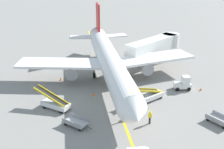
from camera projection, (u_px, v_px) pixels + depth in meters
The scene contains 14 objects.
ground_plane at pixel (123, 116), 34.21m from camera, with size 300.00×300.00×0.00m, color gray.
taxi_line_yellow at pixel (114, 98), 38.74m from camera, with size 0.30×80.00×0.01m, color yellow.
airliner at pixel (109, 60), 42.95m from camera, with size 28.59×35.30×10.10m.
jet_bridge at pixel (157, 45), 50.27m from camera, with size 11.64×9.79×4.85m.
baggage_tug_near_wing at pixel (183, 84), 40.93m from camera, with size 2.53×1.57×2.10m.
belt_loader_forward_hold at pixel (55, 103), 35.70m from camera, with size 4.80×3.92×2.59m.
belt_loader_aft_hold at pixel (150, 95), 37.81m from camera, with size 4.95×3.59×2.59m.
baggage_cart_loaded at pixel (219, 120), 32.54m from camera, with size 2.76×3.65×0.94m.
baggage_cart_empty_trailing at pixel (76, 122), 32.05m from camera, with size 3.37×3.06×0.94m.
ground_crew_marshaller at pixel (150, 117), 32.29m from camera, with size 0.36×0.24×1.70m.
safety_cone_nose_left at pixel (61, 79), 44.32m from camera, with size 0.36×0.36×0.44m, color orange.
safety_cone_nose_right at pixel (93, 94), 39.31m from camera, with size 0.36×0.36×0.44m, color orange.
safety_cone_wingtip_left at pixel (201, 89), 40.82m from camera, with size 0.36×0.36×0.44m, color orange.
safety_cone_wingtip_right at pixel (121, 81), 43.62m from camera, with size 0.36×0.36×0.44m, color orange.
Camera 1 is at (-5.16, -29.25, 17.78)m, focal length 44.64 mm.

